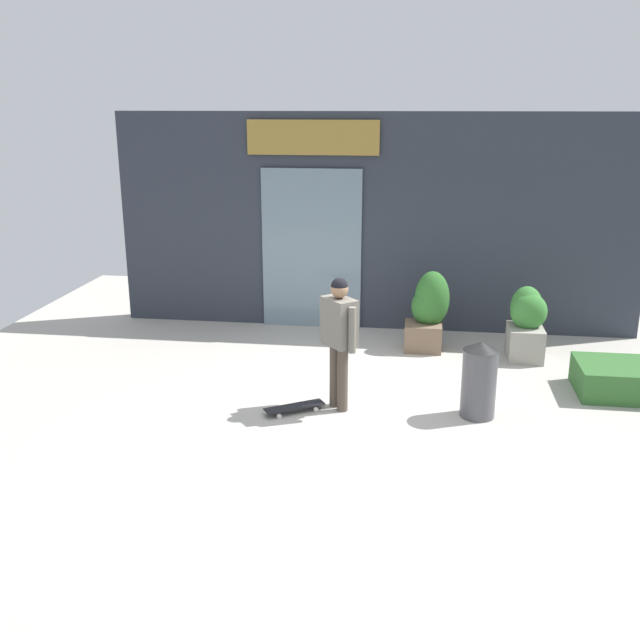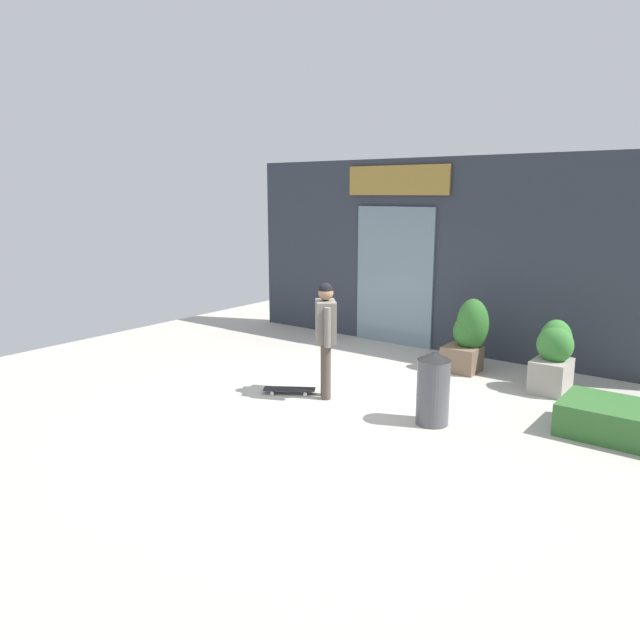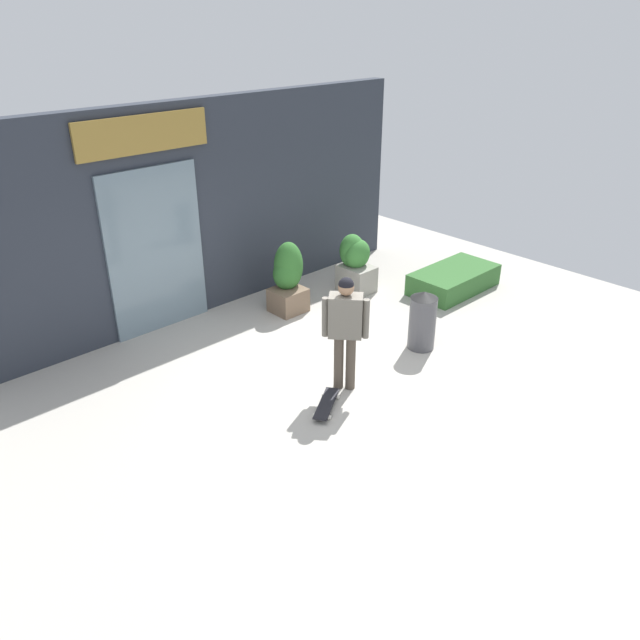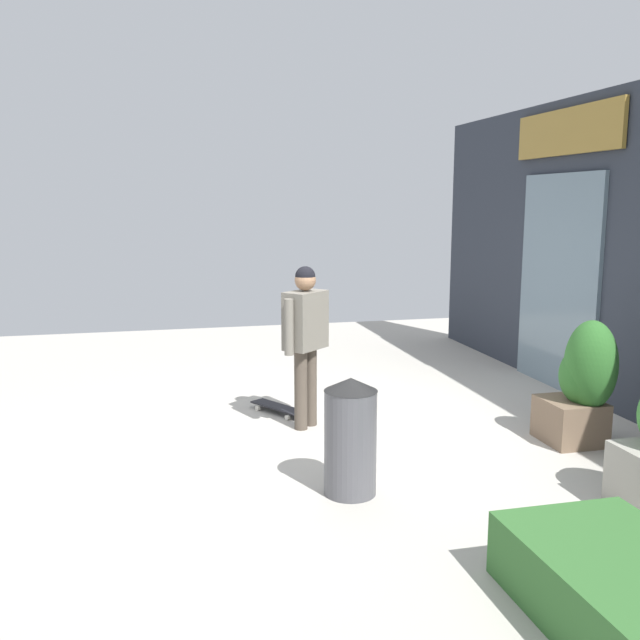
{
  "view_description": "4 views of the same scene",
  "coord_description": "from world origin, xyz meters",
  "px_view_note": "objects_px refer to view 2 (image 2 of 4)",
  "views": [
    {
      "loc": [
        0.69,
        -8.29,
        3.55
      ],
      "look_at": [
        -0.44,
        -0.08,
        1.04
      ],
      "focal_mm": 40.45,
      "sensor_mm": 36.0,
      "label": 1
    },
    {
      "loc": [
        4.58,
        -6.79,
        2.82
      ],
      "look_at": [
        -0.44,
        -0.08,
        1.04
      ],
      "focal_mm": 33.8,
      "sensor_mm": 36.0,
      "label": 2
    },
    {
      "loc": [
        -5.33,
        -5.26,
        4.65
      ],
      "look_at": [
        -0.44,
        -0.08,
        1.04
      ],
      "focal_mm": 34.9,
      "sensor_mm": 36.0,
      "label": 3
    },
    {
      "loc": [
        6.31,
        -1.7,
        2.23
      ],
      "look_at": [
        -0.44,
        -0.08,
        1.04
      ],
      "focal_mm": 38.62,
      "sensor_mm": 36.0,
      "label": 4
    }
  ],
  "objects_px": {
    "planter_box_left": "(469,336)",
    "trash_bin": "(433,388)",
    "planter_box_right": "(554,355)",
    "skateboard": "(289,389)",
    "skateboarder": "(326,329)"
  },
  "relations": [
    {
      "from": "planter_box_right",
      "to": "trash_bin",
      "type": "height_order",
      "value": "planter_box_right"
    },
    {
      "from": "skateboarder",
      "to": "skateboard",
      "type": "bearing_deg",
      "value": -21.3
    },
    {
      "from": "skateboard",
      "to": "planter_box_left",
      "type": "relative_size",
      "value": 0.61
    },
    {
      "from": "skateboarder",
      "to": "planter_box_left",
      "type": "bearing_deg",
      "value": -155.07
    },
    {
      "from": "skateboarder",
      "to": "trash_bin",
      "type": "bearing_deg",
      "value": 138.75
    },
    {
      "from": "planter_box_left",
      "to": "trash_bin",
      "type": "height_order",
      "value": "planter_box_left"
    },
    {
      "from": "skateboard",
      "to": "planter_box_left",
      "type": "bearing_deg",
      "value": -154.01
    },
    {
      "from": "planter_box_right",
      "to": "trash_bin",
      "type": "distance_m",
      "value": 2.32
    },
    {
      "from": "skateboarder",
      "to": "trash_bin",
      "type": "xyz_separation_m",
      "value": [
        1.65,
        -0.01,
        -0.53
      ]
    },
    {
      "from": "planter_box_left",
      "to": "trash_bin",
      "type": "relative_size",
      "value": 1.28
    },
    {
      "from": "skateboard",
      "to": "trash_bin",
      "type": "relative_size",
      "value": 0.78
    },
    {
      "from": "skateboard",
      "to": "trash_bin",
      "type": "bearing_deg",
      "value": 152.13
    },
    {
      "from": "planter_box_right",
      "to": "skateboard",
      "type": "bearing_deg",
      "value": -141.67
    },
    {
      "from": "skateboard",
      "to": "trash_bin",
      "type": "distance_m",
      "value": 2.2
    },
    {
      "from": "planter_box_right",
      "to": "trash_bin",
      "type": "xyz_separation_m",
      "value": [
        -0.82,
        -2.17,
        -0.07
      ]
    }
  ]
}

